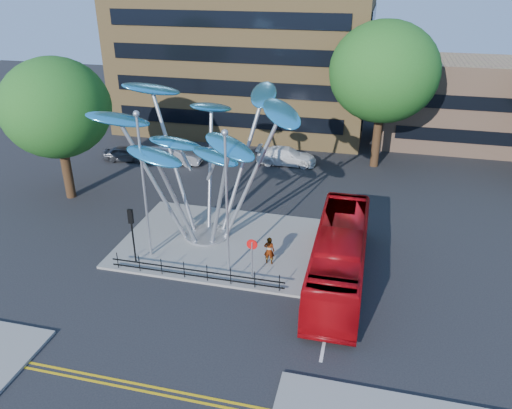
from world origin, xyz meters
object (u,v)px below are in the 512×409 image
(parked_car_mid, at_px, (174,155))
(tree_right, at_px, (384,72))
(parked_car_right, at_px, (286,156))
(street_lamp_left, at_px, (143,174))
(street_lamp_right, at_px, (226,191))
(leaf_sculpture, at_px, (202,134))
(traffic_light_island, at_px, (132,225))
(no_entry_sign_island, at_px, (252,252))
(tree_left, at_px, (56,108))
(red_bus, at_px, (339,255))
(parked_car_left, at_px, (125,154))
(pedestrian, at_px, (269,251))

(parked_car_mid, bearing_deg, tree_right, -81.21)
(tree_right, xyz_separation_m, parked_car_right, (-7.49, -1.44, -7.28))
(street_lamp_left, relative_size, street_lamp_right, 1.06)
(street_lamp_right, bearing_deg, tree_right, 68.46)
(leaf_sculpture, height_order, street_lamp_right, leaf_sculpture)
(leaf_sculpture, distance_m, traffic_light_island, 6.65)
(no_entry_sign_island, bearing_deg, tree_right, 72.88)
(street_lamp_right, bearing_deg, parked_car_right, 89.97)
(parked_car_mid, xyz_separation_m, parked_car_right, (9.58, 2.15, -0.06))
(traffic_light_island, bearing_deg, tree_left, 140.19)
(tree_left, xyz_separation_m, street_lamp_right, (14.50, -7.00, -1.70))
(traffic_light_island, height_order, red_bus, traffic_light_island)
(street_lamp_right, height_order, red_bus, street_lamp_right)
(parked_car_right, bearing_deg, parked_car_left, 97.30)
(leaf_sculpture, height_order, no_entry_sign_island, leaf_sculpture)
(red_bus, xyz_separation_m, pedestrian, (-4.02, 0.53, -0.58))
(pedestrian, xyz_separation_m, parked_car_mid, (-11.65, 14.17, -0.19))
(street_lamp_left, relative_size, parked_car_right, 1.69)
(tree_left, xyz_separation_m, red_bus, (20.60, -6.30, -5.21))
(tree_left, height_order, parked_car_left, tree_left)
(street_lamp_left, bearing_deg, parked_car_right, 73.64)
(no_entry_sign_island, bearing_deg, traffic_light_island, -179.87)
(leaf_sculpture, xyz_separation_m, parked_car_mid, (-7.00, 11.73, -6.06))
(street_lamp_right, height_order, pedestrian, street_lamp_right)
(parked_car_left, relative_size, parked_car_mid, 0.78)
(parked_car_left, relative_size, parked_car_right, 0.74)
(street_lamp_left, relative_size, pedestrian, 5.14)
(pedestrian, xyz_separation_m, parked_car_right, (-2.07, 16.32, -0.25))
(traffic_light_island, height_order, parked_car_right, traffic_light_island)
(parked_car_mid, bearing_deg, street_lamp_left, -166.04)
(tree_right, bearing_deg, pedestrian, -106.96)
(street_lamp_left, bearing_deg, tree_left, 145.62)
(parked_car_mid, height_order, parked_car_right, parked_car_mid)
(traffic_light_island, relative_size, red_bus, 0.30)
(red_bus, distance_m, parked_car_left, 24.74)
(leaf_sculpture, xyz_separation_m, pedestrian, (4.65, -2.44, -5.87))
(parked_car_right, bearing_deg, leaf_sculpture, 166.48)
(no_entry_sign_island, relative_size, parked_car_left, 0.64)
(street_lamp_right, bearing_deg, pedestrian, 30.71)
(tree_right, height_order, parked_car_right, tree_right)
(tree_left, relative_size, red_bus, 0.91)
(tree_right, xyz_separation_m, no_entry_sign_island, (-6.00, -19.48, -6.22))
(parked_car_mid, bearing_deg, parked_car_left, 92.10)
(no_entry_sign_island, distance_m, parked_car_right, 18.13)
(no_entry_sign_island, distance_m, pedestrian, 1.99)
(street_lamp_left, xyz_separation_m, no_entry_sign_island, (6.50, -0.98, -3.54))
(street_lamp_right, bearing_deg, red_bus, 6.56)
(street_lamp_right, xyz_separation_m, parked_car_right, (0.01, 17.56, -4.34))
(parked_car_right, bearing_deg, red_bus, -163.13)
(red_bus, bearing_deg, parked_car_mid, 136.60)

